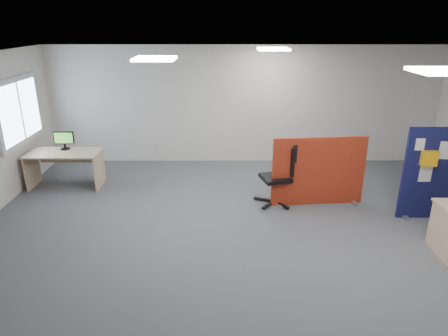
{
  "coord_description": "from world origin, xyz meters",
  "views": [
    {
      "loc": [
        -0.48,
        -5.62,
        3.23
      ],
      "look_at": [
        -0.47,
        0.32,
        1.0
      ],
      "focal_mm": 32.0,
      "sensor_mm": 36.0,
      "label": 1
    }
  ],
  "objects_px": {
    "second_desk": "(65,160)",
    "monitor_second": "(64,140)",
    "red_divider": "(319,172)",
    "office_chair": "(282,170)"
  },
  "relations": [
    {
      "from": "monitor_second",
      "to": "red_divider",
      "type": "bearing_deg",
      "value": -12.77
    },
    {
      "from": "red_divider",
      "to": "office_chair",
      "type": "distance_m",
      "value": 0.66
    },
    {
      "from": "second_desk",
      "to": "office_chair",
      "type": "height_order",
      "value": "office_chair"
    },
    {
      "from": "second_desk",
      "to": "monitor_second",
      "type": "relative_size",
      "value": 3.51
    },
    {
      "from": "second_desk",
      "to": "office_chair",
      "type": "bearing_deg",
      "value": -11.01
    },
    {
      "from": "red_divider",
      "to": "second_desk",
      "type": "bearing_deg",
      "value": 164.61
    },
    {
      "from": "second_desk",
      "to": "monitor_second",
      "type": "height_order",
      "value": "monitor_second"
    },
    {
      "from": "office_chair",
      "to": "monitor_second",
      "type": "bearing_deg",
      "value": 151.17
    },
    {
      "from": "monitor_second",
      "to": "office_chair",
      "type": "xyz_separation_m",
      "value": [
        4.29,
        -0.99,
        -0.29
      ]
    },
    {
      "from": "second_desk",
      "to": "monitor_second",
      "type": "xyz_separation_m",
      "value": [
        -0.03,
        0.16,
        0.39
      ]
    }
  ]
}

